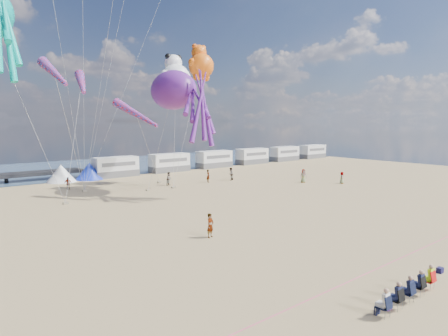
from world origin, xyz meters
TOP-DOWN VIEW (x-y plane):
  - ground at (0.00, 0.00)m, footprint 120.00×120.00m
  - water at (0.00, 55.00)m, footprint 120.00×120.00m
  - motorhome_0 at (6.00, 40.00)m, footprint 6.60×2.50m
  - motorhome_1 at (15.50, 40.00)m, footprint 6.60×2.50m
  - motorhome_2 at (25.00, 40.00)m, footprint 6.60×2.50m
  - motorhome_3 at (34.50, 40.00)m, footprint 6.60×2.50m
  - motorhome_4 at (44.00, 40.00)m, footprint 6.60×2.50m
  - motorhome_5 at (53.50, 40.00)m, footprint 6.60×2.50m
  - tent_white at (-2.00, 40.00)m, footprint 4.00×4.00m
  - tent_blue at (2.00, 40.00)m, footprint 4.00×4.00m
  - spectator_row at (-1.86, -8.04)m, footprint 6.10×0.90m
  - cooler_purple at (-3.25, -7.82)m, footprint 0.40×0.30m
  - cooler_navy at (3.10, -7.53)m, footprint 0.38×0.28m
  - rope_line at (0.00, -5.00)m, footprint 34.00×0.03m
  - standing_person at (-2.48, 5.99)m, footprint 0.74×0.60m
  - beachgoer_0 at (26.50, 14.33)m, footprint 0.67×0.66m
  - beachgoer_1 at (16.95, 26.16)m, footprint 1.04×0.89m
  - beachgoer_3 at (-3.34, 33.32)m, footprint 1.05×0.71m
  - beachgoer_5 at (13.35, 26.72)m, footprint 1.06×1.70m
  - beachgoer_6 at (23.19, 18.20)m, footprint 0.80×0.75m
  - beachgoer_7 at (7.80, 27.86)m, footprint 1.00×0.82m
  - sandbag_a at (-6.61, 24.45)m, footprint 0.50×0.35m
  - sandbag_b at (3.67, 26.03)m, footprint 0.50×0.35m
  - sandbag_c at (7.11, 25.81)m, footprint 0.50×0.35m
  - sandbag_d at (7.89, 30.46)m, footprint 0.50×0.35m
  - sandbag_e at (-2.39, 30.46)m, footprint 0.50×0.35m
  - kite_octopus_purple at (6.18, 24.07)m, footprint 7.45×10.53m
  - kite_panda at (8.02, 26.27)m, footprint 5.27×5.10m
  - kite_teddy_orange at (12.88, 27.52)m, footprint 5.20×5.06m
  - windsock_left at (-3.51, 27.05)m, footprint 3.26×7.33m
  - windsock_mid at (0.94, 23.41)m, footprint 3.31×6.09m
  - windsock_right at (-8.88, 18.79)m, footprint 1.50×4.72m

SIDE VIEW (x-z plane):
  - ground at x=0.00m, z-range 0.00..0.00m
  - water at x=0.00m, z-range 0.02..0.02m
  - rope_line at x=0.00m, z-range 0.00..0.04m
  - sandbag_a at x=-6.61m, z-range 0.00..0.22m
  - sandbag_b at x=3.67m, z-range 0.00..0.22m
  - sandbag_c at x=7.11m, z-range 0.00..0.22m
  - sandbag_d at x=7.89m, z-range 0.00..0.22m
  - sandbag_e at x=-2.39m, z-range 0.00..0.22m
  - cooler_navy at x=3.10m, z-range 0.00..0.30m
  - cooler_purple at x=-3.25m, z-range 0.00..0.32m
  - spectator_row at x=-1.86m, z-range 0.00..1.30m
  - beachgoer_3 at x=-3.34m, z-range 0.00..1.50m
  - beachgoer_0 at x=26.50m, z-range 0.00..1.56m
  - beachgoer_5 at x=13.35m, z-range 0.00..1.75m
  - beachgoer_7 at x=7.80m, z-range 0.00..1.75m
  - standing_person at x=-2.48m, z-range 0.00..1.76m
  - beachgoer_1 at x=16.95m, z-range 0.00..1.80m
  - beachgoer_6 at x=23.19m, z-range 0.00..1.84m
  - tent_white at x=-2.00m, z-range 0.00..2.40m
  - tent_blue at x=2.00m, z-range 0.00..2.40m
  - motorhome_0 at x=6.00m, z-range 0.00..3.00m
  - motorhome_1 at x=15.50m, z-range 0.00..3.00m
  - motorhome_2 at x=25.00m, z-range 0.00..3.00m
  - motorhome_3 at x=34.50m, z-range 0.00..3.00m
  - motorhome_4 at x=44.00m, z-range 0.00..3.00m
  - motorhome_5 at x=53.50m, z-range 0.00..3.00m
  - windsock_mid at x=0.94m, z-range 6.04..12.23m
  - kite_octopus_purple at x=6.18m, z-range 6.42..17.49m
  - windsock_right at x=-8.88m, z-range 10.04..14.69m
  - windsock_left at x=-3.51m, z-range 8.77..16.11m
  - kite_panda at x=8.02m, z-range 10.52..16.63m
  - kite_teddy_orange at x=12.88m, z-range 12.77..18.54m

